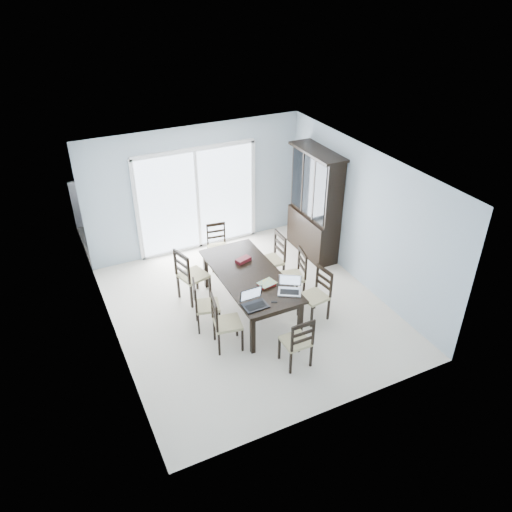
{
  "coord_description": "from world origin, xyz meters",
  "views": [
    {
      "loc": [
        -2.94,
        -6.32,
        5.35
      ],
      "look_at": [
        0.12,
        0.0,
        1.07
      ],
      "focal_mm": 35.0,
      "sensor_mm": 36.0,
      "label": 1
    }
  ],
  "objects_px": {
    "chair_left_far": "(188,271)",
    "cell_phone": "(274,302)",
    "chair_right_near": "(319,289)",
    "chair_left_mid": "(202,300)",
    "game_box": "(243,260)",
    "chair_right_mid": "(296,270)",
    "hot_tub": "(166,206)",
    "chair_end_far": "(217,241)",
    "chair_end_near": "(299,338)",
    "laptop_dark": "(256,303)",
    "china_hutch": "(315,205)",
    "laptop_silver": "(290,289)",
    "chair_left_near": "(222,318)",
    "chair_right_far": "(275,253)",
    "dining_table": "(250,278)"
  },
  "relations": [
    {
      "from": "laptop_dark",
      "to": "cell_phone",
      "type": "xyz_separation_m",
      "value": [
        0.31,
        -0.03,
        -0.06
      ]
    },
    {
      "from": "laptop_dark",
      "to": "hot_tub",
      "type": "relative_size",
      "value": 0.18
    },
    {
      "from": "chair_right_near",
      "to": "cell_phone",
      "type": "bearing_deg",
      "value": 95.94
    },
    {
      "from": "laptop_dark",
      "to": "game_box",
      "type": "height_order",
      "value": "laptop_dark"
    },
    {
      "from": "chair_end_near",
      "to": "laptop_dark",
      "type": "xyz_separation_m",
      "value": [
        -0.36,
        0.72,
        0.27
      ]
    },
    {
      "from": "china_hutch",
      "to": "chair_left_far",
      "type": "distance_m",
      "value": 2.95
    },
    {
      "from": "cell_phone",
      "to": "game_box",
      "type": "relative_size",
      "value": 0.36
    },
    {
      "from": "chair_left_mid",
      "to": "chair_right_near",
      "type": "xyz_separation_m",
      "value": [
        1.87,
        -0.57,
        0.02
      ]
    },
    {
      "from": "chair_right_near",
      "to": "chair_right_far",
      "type": "height_order",
      "value": "chair_right_far"
    },
    {
      "from": "china_hutch",
      "to": "dining_table",
      "type": "bearing_deg",
      "value": -148.29
    },
    {
      "from": "china_hutch",
      "to": "chair_right_mid",
      "type": "distance_m",
      "value": 1.74
    },
    {
      "from": "chair_end_far",
      "to": "hot_tub",
      "type": "height_order",
      "value": "chair_end_far"
    },
    {
      "from": "chair_left_mid",
      "to": "laptop_dark",
      "type": "bearing_deg",
      "value": 51.64
    },
    {
      "from": "chair_left_far",
      "to": "chair_end_far",
      "type": "relative_size",
      "value": 1.17
    },
    {
      "from": "chair_left_near",
      "to": "chair_left_far",
      "type": "xyz_separation_m",
      "value": [
        -0.05,
        1.4,
        0.05
      ]
    },
    {
      "from": "chair_left_near",
      "to": "chair_left_far",
      "type": "distance_m",
      "value": 1.4
    },
    {
      "from": "chair_left_far",
      "to": "laptop_silver",
      "type": "height_order",
      "value": "chair_left_far"
    },
    {
      "from": "chair_left_far",
      "to": "chair_right_near",
      "type": "height_order",
      "value": "chair_left_far"
    },
    {
      "from": "chair_left_far",
      "to": "laptop_silver",
      "type": "relative_size",
      "value": 2.67
    },
    {
      "from": "chair_right_mid",
      "to": "chair_end_near",
      "type": "relative_size",
      "value": 1.06
    },
    {
      "from": "chair_left_mid",
      "to": "hot_tub",
      "type": "distance_m",
      "value": 3.8
    },
    {
      "from": "chair_left_far",
      "to": "cell_phone",
      "type": "xyz_separation_m",
      "value": [
        0.85,
        -1.61,
        0.13
      ]
    },
    {
      "from": "chair_left_near",
      "to": "game_box",
      "type": "bearing_deg",
      "value": 151.54
    },
    {
      "from": "china_hutch",
      "to": "chair_end_near",
      "type": "xyz_separation_m",
      "value": [
        -1.97,
        -2.82,
        -0.53
      ]
    },
    {
      "from": "game_box",
      "to": "chair_right_near",
      "type": "bearing_deg",
      "value": -49.3
    },
    {
      "from": "dining_table",
      "to": "chair_left_near",
      "type": "xyz_separation_m",
      "value": [
        -0.79,
        -0.67,
        -0.1
      ]
    },
    {
      "from": "china_hutch",
      "to": "chair_end_far",
      "type": "height_order",
      "value": "china_hutch"
    },
    {
      "from": "chair_right_near",
      "to": "cell_phone",
      "type": "distance_m",
      "value": 1.01
    },
    {
      "from": "chair_left_mid",
      "to": "game_box",
      "type": "height_order",
      "value": "chair_left_mid"
    },
    {
      "from": "game_box",
      "to": "chair_end_far",
      "type": "bearing_deg",
      "value": 89.84
    },
    {
      "from": "chair_left_far",
      "to": "cell_phone",
      "type": "height_order",
      "value": "chair_left_far"
    },
    {
      "from": "china_hutch",
      "to": "hot_tub",
      "type": "bearing_deg",
      "value": 134.18
    },
    {
      "from": "chair_left_far",
      "to": "cell_phone",
      "type": "distance_m",
      "value": 1.82
    },
    {
      "from": "chair_right_near",
      "to": "hot_tub",
      "type": "relative_size",
      "value": 0.51
    },
    {
      "from": "cell_phone",
      "to": "chair_right_far",
      "type": "bearing_deg",
      "value": 87.74
    },
    {
      "from": "chair_end_near",
      "to": "laptop_dark",
      "type": "bearing_deg",
      "value": 116.14
    },
    {
      "from": "chair_end_near",
      "to": "game_box",
      "type": "relative_size",
      "value": 3.82
    },
    {
      "from": "dining_table",
      "to": "laptop_silver",
      "type": "xyz_separation_m",
      "value": [
        0.34,
        -0.75,
        0.14
      ]
    },
    {
      "from": "chair_end_far",
      "to": "hot_tub",
      "type": "distance_m",
      "value": 2.09
    },
    {
      "from": "china_hutch",
      "to": "chair_left_near",
      "type": "distance_m",
      "value": 3.44
    },
    {
      "from": "chair_left_near",
      "to": "chair_right_mid",
      "type": "height_order",
      "value": "chair_right_mid"
    },
    {
      "from": "chair_right_far",
      "to": "cell_phone",
      "type": "xyz_separation_m",
      "value": [
        -0.8,
        -1.51,
        0.15
      ]
    },
    {
      "from": "chair_right_mid",
      "to": "hot_tub",
      "type": "bearing_deg",
      "value": 30.34
    },
    {
      "from": "chair_end_far",
      "to": "game_box",
      "type": "distance_m",
      "value": 1.26
    },
    {
      "from": "dining_table",
      "to": "chair_right_far",
      "type": "distance_m",
      "value": 1.03
    },
    {
      "from": "chair_right_far",
      "to": "hot_tub",
      "type": "relative_size",
      "value": 0.55
    },
    {
      "from": "chair_right_far",
      "to": "chair_end_near",
      "type": "bearing_deg",
      "value": 161.24
    },
    {
      "from": "chair_right_mid",
      "to": "chair_right_far",
      "type": "distance_m",
      "value": 0.64
    },
    {
      "from": "chair_left_mid",
      "to": "chair_right_mid",
      "type": "bearing_deg",
      "value": 106.47
    },
    {
      "from": "chair_right_mid",
      "to": "chair_left_near",
      "type": "bearing_deg",
      "value": 122.98
    }
  ]
}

